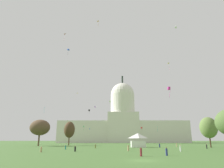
% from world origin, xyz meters
% --- Properties ---
extents(ground_plane, '(800.00, 800.00, 0.00)m').
position_xyz_m(ground_plane, '(0.00, 0.00, 0.00)').
color(ground_plane, '#42662D').
extents(capitol_building, '(120.93, 23.26, 65.50)m').
position_xyz_m(capitol_building, '(4.77, 160.51, 18.55)').
color(capitol_building, silver).
rests_on(capitol_building, ground_plane).
extents(event_tent, '(6.17, 4.58, 5.65)m').
position_xyz_m(event_tent, '(5.72, 52.47, 2.85)').
color(event_tent, white).
rests_on(event_tent, ground_plane).
extents(tree_west_mid, '(5.99, 6.34, 12.65)m').
position_xyz_m(tree_west_mid, '(-28.49, 78.33, 8.24)').
color(tree_west_mid, '#4C3823').
rests_on(tree_west_mid, ground_plane).
extents(tree_west_near, '(13.48, 13.19, 12.75)m').
position_xyz_m(tree_west_near, '(-41.24, 68.47, 8.87)').
color(tree_west_near, brown).
rests_on(tree_west_near, ground_plane).
extents(tree_east_mid, '(8.32, 7.72, 12.03)m').
position_xyz_m(tree_east_mid, '(34.43, 50.18, 7.79)').
color(tree_east_mid, '#42301E').
rests_on(tree_east_mid, ground_plane).
extents(person_teal_edge_west, '(0.36, 0.36, 1.46)m').
position_xyz_m(person_teal_edge_west, '(-20.00, 34.62, 0.67)').
color(person_teal_edge_west, '#1E757A').
rests_on(person_teal_edge_west, ground_plane).
extents(person_white_front_left, '(0.35, 0.35, 1.70)m').
position_xyz_m(person_white_front_left, '(13.53, 23.12, 0.79)').
color(person_white_front_left, silver).
rests_on(person_white_front_left, ground_plane).
extents(person_black_deep_crowd, '(0.62, 0.62, 1.51)m').
position_xyz_m(person_black_deep_crowd, '(-14.84, 23.56, 0.67)').
color(person_black_deep_crowd, black).
rests_on(person_black_deep_crowd, ground_plane).
extents(person_navy_aisle_center, '(0.63, 0.63, 1.73)m').
position_xyz_m(person_navy_aisle_center, '(14.42, 51.93, 0.78)').
color(person_navy_aisle_center, navy).
rests_on(person_navy_aisle_center, ground_plane).
extents(person_tan_mid_left, '(0.53, 0.53, 1.67)m').
position_xyz_m(person_tan_mid_left, '(-0.26, 26.13, 0.75)').
color(person_tan_mid_left, tan).
rests_on(person_tan_mid_left, ground_plane).
extents(person_tan_near_tree_east, '(0.45, 0.45, 1.55)m').
position_xyz_m(person_tan_near_tree_east, '(23.19, 57.94, 0.70)').
color(person_tan_near_tree_east, tan).
rests_on(person_tan_near_tree_east, ground_plane).
extents(person_black_near_tree_west, '(0.46, 0.46, 1.67)m').
position_xyz_m(person_black_near_tree_west, '(28.33, 40.31, 0.77)').
color(person_black_near_tree_west, black).
rests_on(person_black_near_tree_west, ground_plane).
extents(person_maroon_front_right, '(0.52, 0.52, 1.72)m').
position_xyz_m(person_maroon_front_right, '(0.89, 7.90, 0.79)').
color(person_maroon_front_right, maroon).
rests_on(person_maroon_front_right, ground_plane).
extents(person_olive_mid_right, '(0.63, 0.63, 1.53)m').
position_xyz_m(person_olive_mid_right, '(-11.07, 43.34, 0.68)').
color(person_olive_mid_right, olive).
rests_on(person_olive_mid_right, ground_plane).
extents(person_tan_front_center, '(0.63, 0.63, 1.45)m').
position_xyz_m(person_tan_front_center, '(-22.95, 20.34, 0.65)').
color(person_tan_front_center, tan).
rests_on(person_tan_front_center, ground_plane).
extents(person_navy_back_right, '(0.57, 0.57, 1.66)m').
position_xyz_m(person_navy_back_right, '(6.31, 9.58, 0.75)').
color(person_navy_back_right, navy).
rests_on(person_navy_back_right, ground_plane).
extents(kite_blue_low, '(0.41, 0.72, 0.99)m').
position_xyz_m(kite_blue_low, '(-24.30, 136.61, 11.54)').
color(kite_blue_low, blue).
extents(kite_white_low, '(1.14, 1.79, 2.86)m').
position_xyz_m(kite_white_low, '(-1.76, 121.19, 10.25)').
color(kite_white_low, white).
extents(kite_pink_high, '(1.62, 1.60, 3.64)m').
position_xyz_m(kite_pink_high, '(-29.69, 58.17, 54.95)').
color(kite_pink_high, pink).
extents(kite_yellow_mid, '(1.74, 1.40, 0.38)m').
position_xyz_m(kite_yellow_mid, '(-29.65, 105.17, 34.82)').
color(kite_yellow_mid, yellow).
extents(kite_black_mid, '(0.86, 0.28, 2.25)m').
position_xyz_m(kite_black_mid, '(-17.50, 74.31, 18.17)').
color(kite_black_mid, black).
extents(kite_magenta_mid, '(1.10, 1.14, 4.27)m').
position_xyz_m(kite_magenta_mid, '(16.91, 41.10, 22.00)').
color(kite_magenta_mid, '#D1339E').
extents(kite_gold_high, '(1.06, 1.80, 3.03)m').
position_xyz_m(kite_gold_high, '(21.56, 53.00, 36.64)').
color(kite_gold_high, gold).
extents(kite_red_low, '(0.97, 0.22, 2.27)m').
position_xyz_m(kite_red_low, '(13.32, 94.76, 10.04)').
color(kite_red_low, red).
extents(kite_turquoise_low, '(1.09, 1.58, 3.26)m').
position_xyz_m(kite_turquoise_low, '(28.25, 115.39, 11.54)').
color(kite_turquoise_low, teal).
extents(kite_lime_mid, '(0.80, 0.75, 2.63)m').
position_xyz_m(kite_lime_mid, '(-6.94, 115.63, 30.85)').
color(kite_lime_mid, '#8CD133').
extents(kite_violet_mid, '(0.78, 0.73, 0.98)m').
position_xyz_m(kite_violet_mid, '(-17.11, 104.41, 24.95)').
color(kite_violet_mid, purple).
extents(kite_green_low, '(0.70, 0.67, 4.09)m').
position_xyz_m(kite_green_low, '(-24.42, 104.02, 11.05)').
color(kite_green_low, green).
extents(kite_cyan_low, '(0.34, 0.63, 2.99)m').
position_xyz_m(kite_cyan_low, '(-34.98, 54.40, 16.10)').
color(kite_cyan_low, '#33BCDB').
extents(kite_orange_high, '(1.06, 1.66, 2.56)m').
position_xyz_m(kite_orange_high, '(-11.43, 51.10, 57.55)').
color(kite_orange_high, orange).
extents(kite_blue_high, '(1.47, 1.43, 4.43)m').
position_xyz_m(kite_blue_high, '(-33.38, 83.98, 58.77)').
color(kite_blue_high, blue).
extents(kite_white_high, '(0.96, 0.99, 0.95)m').
position_xyz_m(kite_white_high, '(24.44, 48.41, 53.21)').
color(kite_white_high, white).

